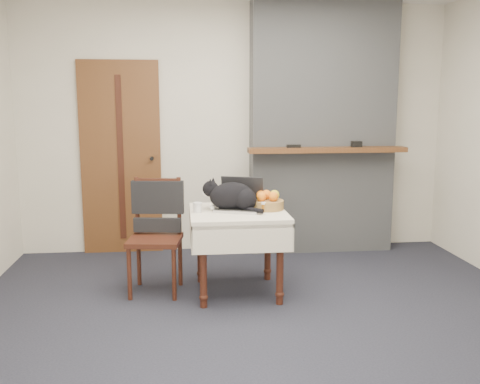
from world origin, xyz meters
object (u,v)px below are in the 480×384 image
Objects in this scene: door at (121,158)px; laptop at (240,202)px; cream_jar at (198,207)px; pill_bottle at (263,207)px; cat at (233,197)px; chair at (157,219)px; fruit_basket at (267,202)px; side_table at (238,224)px.

door reaches higher than laptop.
cream_jar is 1.00× the size of pill_bottle.
cat is 0.52× the size of chair.
laptop is 1.62× the size of fruit_basket.
side_table is at bearing -51.83° from door.
door is 2.56× the size of side_table.
side_table is at bearing -96.27° from laptop.
pill_bottle is 0.13m from fruit_basket.
chair reaches higher than pill_bottle.
cream_jar is 0.09× the size of chair.
side_table is 0.19m from laptop.
side_table is 0.26m from pill_bottle.
laptop is (0.02, 0.05, 0.18)m from side_table.
chair is at bearing -173.03° from cat.
side_table is at bearing 159.27° from pill_bottle.
cat is 0.29m from fruit_basket.
fruit_basket is (0.23, -0.01, -0.00)m from laptop.
door reaches higher than fruit_basket.
laptop is at bearing -50.23° from door.
side_table is at bearing -171.15° from fruit_basket.
pill_bottle is at bearing -20.73° from side_table.
side_table is 9.62× the size of pill_bottle.
cat is at bearing 157.43° from pill_bottle.
side_table is 0.36m from cream_jar.
door is at bearing 149.70° from laptop.
side_table is 0.69m from chair.
cat is at bearing -5.79° from chair.
door is 4.04× the size of cat.
cat is 0.27m from pill_bottle.
fruit_basket is at bearing 6.56° from cream_jar.
chair is (-0.63, 0.15, -0.21)m from cat.
side_table is at bearing -6.91° from chair.
laptop is 0.08m from cat.
laptop reaches higher than cream_jar.
cat is at bearing 9.78° from cream_jar.
pill_bottle reaches higher than side_table.
pill_bottle is (0.24, -0.10, -0.07)m from cat.
door is 1.32m from chair.
pill_bottle is at bearing -48.54° from door.
door is 1.90m from fruit_basket.
chair is at bearing 149.12° from cream_jar.
pill_bottle is at bearing -8.34° from chair.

